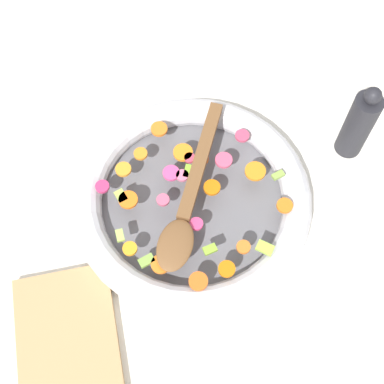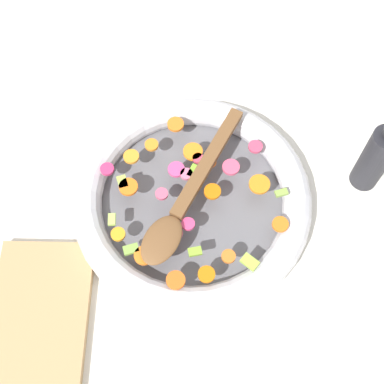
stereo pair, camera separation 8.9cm
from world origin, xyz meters
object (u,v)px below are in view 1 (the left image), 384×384
at_px(skillet, 192,199).
at_px(pepper_mill, 359,124).
at_px(wooden_spoon, 188,200).
at_px(cutting_board, 69,355).

height_order(skillet, pepper_mill, pepper_mill).
bearing_deg(skillet, pepper_mill, -79.50).
relative_size(skillet, wooden_spoon, 1.35).
xyz_separation_m(wooden_spoon, cutting_board, (-0.19, 0.22, -0.05)).
xyz_separation_m(skillet, wooden_spoon, (-0.02, 0.01, 0.04)).
bearing_deg(pepper_mill, cutting_board, 116.46).
distance_m(wooden_spoon, pepper_mill, 0.32).
bearing_deg(pepper_mill, wooden_spoon, 103.69).
xyz_separation_m(wooden_spoon, pepper_mill, (0.08, -0.31, 0.01)).
relative_size(wooden_spoon, cutting_board, 1.15).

